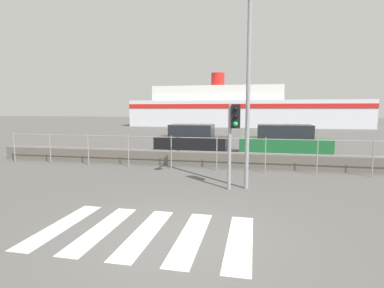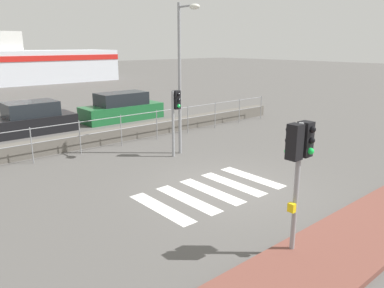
{
  "view_description": "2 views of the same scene",
  "coord_description": "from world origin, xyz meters",
  "px_view_note": "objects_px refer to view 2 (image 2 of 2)",
  "views": [
    {
      "loc": [
        1.4,
        -5.21,
        2.37
      ],
      "look_at": [
        -0.11,
        2.0,
        1.5
      ],
      "focal_mm": 28.0,
      "sensor_mm": 36.0,
      "label": 1
    },
    {
      "loc": [
        -7.65,
        -7.34,
        4.14
      ],
      "look_at": [
        -0.49,
        1.0,
        1.2
      ],
      "focal_mm": 35.0,
      "sensor_mm": 36.0,
      "label": 2
    }
  ],
  "objects_px": {
    "traffic_light_near": "(299,154)",
    "parked_car_green": "(122,108)",
    "streetlamp": "(183,63)",
    "traffic_light_far": "(175,109)",
    "parked_car_black": "(32,120)"
  },
  "relations": [
    {
      "from": "streetlamp",
      "to": "parked_car_green",
      "type": "bearing_deg",
      "value": 77.15
    },
    {
      "from": "parked_car_black",
      "to": "parked_car_green",
      "type": "distance_m",
      "value": 4.93
    },
    {
      "from": "traffic_light_far",
      "to": "parked_car_black",
      "type": "distance_m",
      "value": 8.17
    },
    {
      "from": "traffic_light_far",
      "to": "streetlamp",
      "type": "bearing_deg",
      "value": 0.41
    },
    {
      "from": "traffic_light_near",
      "to": "streetlamp",
      "type": "bearing_deg",
      "value": 67.61
    },
    {
      "from": "streetlamp",
      "to": "traffic_light_near",
      "type": "bearing_deg",
      "value": -112.39
    },
    {
      "from": "traffic_light_far",
      "to": "parked_car_green",
      "type": "bearing_deg",
      "value": 74.43
    },
    {
      "from": "parked_car_black",
      "to": "traffic_light_near",
      "type": "bearing_deg",
      "value": -88.68
    },
    {
      "from": "traffic_light_far",
      "to": "traffic_light_near",
      "type": "bearing_deg",
      "value": -109.65
    },
    {
      "from": "streetlamp",
      "to": "parked_car_green",
      "type": "distance_m",
      "value": 8.27
    },
    {
      "from": "traffic_light_near",
      "to": "parked_car_green",
      "type": "xyz_separation_m",
      "value": [
        4.6,
        14.53,
        -1.47
      ]
    },
    {
      "from": "traffic_light_near",
      "to": "parked_car_black",
      "type": "xyz_separation_m",
      "value": [
        -0.33,
        14.53,
        -1.49
      ]
    },
    {
      "from": "traffic_light_near",
      "to": "traffic_light_far",
      "type": "relative_size",
      "value": 1.09
    },
    {
      "from": "traffic_light_near",
      "to": "parked_car_black",
      "type": "bearing_deg",
      "value": 91.32
    },
    {
      "from": "streetlamp",
      "to": "traffic_light_far",
      "type": "bearing_deg",
      "value": -179.59
    }
  ]
}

